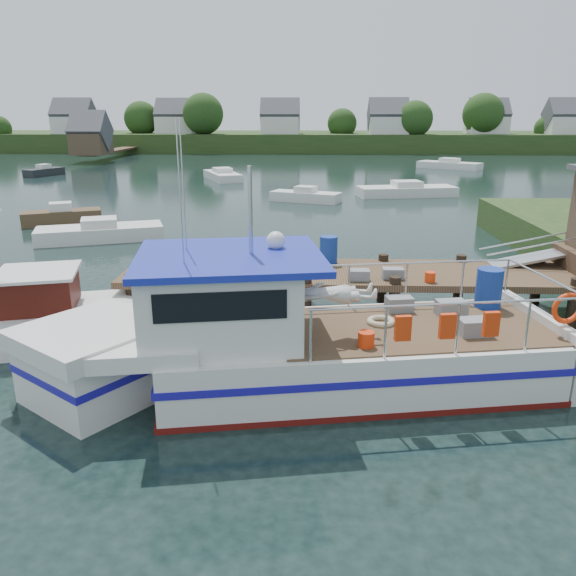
{
  "coord_description": "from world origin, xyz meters",
  "views": [
    {
      "loc": [
        -0.48,
        -16.43,
        5.95
      ],
      "look_at": [
        -1.0,
        -1.5,
        1.3
      ],
      "focal_mm": 35.0,
      "sensor_mm": 36.0,
      "label": 1
    }
  ],
  "objects_px": {
    "moored_far": "(449,165)",
    "moored_d": "(223,175)",
    "dock": "(544,245)",
    "moored_c": "(406,191)",
    "lobster_boat": "(290,343)",
    "moored_a": "(100,232)",
    "moored_e": "(44,171)",
    "work_boat": "(8,322)",
    "moored_rowboat": "(62,216)",
    "moored_b": "(306,196)"
  },
  "relations": [
    {
      "from": "moored_far",
      "to": "moored_d",
      "type": "relative_size",
      "value": 1.02
    },
    {
      "from": "dock",
      "to": "moored_c",
      "type": "relative_size",
      "value": 2.19
    },
    {
      "from": "lobster_boat",
      "to": "moored_a",
      "type": "distance_m",
      "value": 18.06
    },
    {
      "from": "moored_a",
      "to": "moored_e",
      "type": "xyz_separation_m",
      "value": [
        -16.29,
        29.51,
        0.02
      ]
    },
    {
      "from": "work_boat",
      "to": "dock",
      "type": "bearing_deg",
      "value": -4.43
    },
    {
      "from": "dock",
      "to": "moored_d",
      "type": "xyz_separation_m",
      "value": [
        -15.04,
        36.91,
        -1.83
      ]
    },
    {
      "from": "work_boat",
      "to": "moored_a",
      "type": "height_order",
      "value": "work_boat"
    },
    {
      "from": "moored_a",
      "to": "moored_c",
      "type": "height_order",
      "value": "moored_c"
    },
    {
      "from": "moored_rowboat",
      "to": "moored_d",
      "type": "bearing_deg",
      "value": 82.2
    },
    {
      "from": "moored_c",
      "to": "moored_a",
      "type": "bearing_deg",
      "value": -137.71
    },
    {
      "from": "moored_rowboat",
      "to": "moored_d",
      "type": "distance_m",
      "value": 23.25
    },
    {
      "from": "moored_d",
      "to": "lobster_boat",
      "type": "bearing_deg",
      "value": -72.04
    },
    {
      "from": "work_boat",
      "to": "moored_a",
      "type": "distance_m",
      "value": 13.22
    },
    {
      "from": "moored_far",
      "to": "moored_e",
      "type": "relative_size",
      "value": 1.61
    },
    {
      "from": "moored_d",
      "to": "moored_a",
      "type": "bearing_deg",
      "value": -87.0
    },
    {
      "from": "lobster_boat",
      "to": "moored_c",
      "type": "bearing_deg",
      "value": 66.73
    },
    {
      "from": "moored_rowboat",
      "to": "moored_c",
      "type": "xyz_separation_m",
      "value": [
        21.25,
        11.97,
        -0.03
      ]
    },
    {
      "from": "moored_a",
      "to": "moored_c",
      "type": "xyz_separation_m",
      "value": [
        17.59,
        16.07,
        0.02
      ]
    },
    {
      "from": "lobster_boat",
      "to": "moored_c",
      "type": "xyz_separation_m",
      "value": [
        7.79,
        31.22,
        -0.64
      ]
    },
    {
      "from": "dock",
      "to": "moored_a",
      "type": "bearing_deg",
      "value": 149.07
    },
    {
      "from": "moored_far",
      "to": "moored_d",
      "type": "distance_m",
      "value": 26.84
    },
    {
      "from": "work_boat",
      "to": "moored_c",
      "type": "relative_size",
      "value": 1.05
    },
    {
      "from": "work_boat",
      "to": "moored_far",
      "type": "relative_size",
      "value": 1.13
    },
    {
      "from": "moored_a",
      "to": "moored_e",
      "type": "distance_m",
      "value": 33.7
    },
    {
      "from": "work_boat",
      "to": "moored_d",
      "type": "xyz_separation_m",
      "value": [
        -0.12,
        39.66,
        -0.25
      ]
    },
    {
      "from": "work_boat",
      "to": "moored_rowboat",
      "type": "height_order",
      "value": "work_boat"
    },
    {
      "from": "moored_b",
      "to": "moored_d",
      "type": "bearing_deg",
      "value": 106.35
    },
    {
      "from": "work_boat",
      "to": "moored_c",
      "type": "bearing_deg",
      "value": 47.28
    },
    {
      "from": "work_boat",
      "to": "moored_far",
      "type": "xyz_separation_m",
      "value": [
        23.92,
        51.62,
        -0.23
      ]
    },
    {
      "from": "moored_far",
      "to": "moored_d",
      "type": "height_order",
      "value": "moored_far"
    },
    {
      "from": "moored_far",
      "to": "moored_d",
      "type": "bearing_deg",
      "value": -133.3
    },
    {
      "from": "moored_d",
      "to": "moored_e",
      "type": "height_order",
      "value": "moored_e"
    },
    {
      "from": "dock",
      "to": "moored_c",
      "type": "height_order",
      "value": "dock"
    },
    {
      "from": "moored_rowboat",
      "to": "moored_b",
      "type": "distance_m",
      "value": 16.33
    },
    {
      "from": "dock",
      "to": "moored_far",
      "type": "distance_m",
      "value": 49.72
    },
    {
      "from": "work_boat",
      "to": "moored_far",
      "type": "height_order",
      "value": "work_boat"
    },
    {
      "from": "work_boat",
      "to": "lobster_boat",
      "type": "bearing_deg",
      "value": -30.51
    },
    {
      "from": "moored_rowboat",
      "to": "moored_far",
      "type": "height_order",
      "value": "moored_rowboat"
    },
    {
      "from": "work_boat",
      "to": "moored_rowboat",
      "type": "relative_size",
      "value": 1.81
    },
    {
      "from": "dock",
      "to": "work_boat",
      "type": "height_order",
      "value": "dock"
    },
    {
      "from": "lobster_boat",
      "to": "moored_c",
      "type": "distance_m",
      "value": 32.19
    },
    {
      "from": "lobster_boat",
      "to": "work_boat",
      "type": "height_order",
      "value": "lobster_boat"
    },
    {
      "from": "dock",
      "to": "work_boat",
      "type": "distance_m",
      "value": 15.26
    },
    {
      "from": "work_boat",
      "to": "moored_d",
      "type": "distance_m",
      "value": 39.67
    },
    {
      "from": "moored_c",
      "to": "moored_d",
      "type": "distance_m",
      "value": 18.75
    },
    {
      "from": "work_boat",
      "to": "moored_a",
      "type": "xyz_separation_m",
      "value": [
        -2.22,
        13.03,
        -0.26
      ]
    },
    {
      "from": "moored_rowboat",
      "to": "moored_b",
      "type": "relative_size",
      "value": 0.85
    },
    {
      "from": "moored_far",
      "to": "moored_c",
      "type": "bearing_deg",
      "value": -90.54
    },
    {
      "from": "dock",
      "to": "moored_far",
      "type": "bearing_deg",
      "value": 79.57
    },
    {
      "from": "dock",
      "to": "lobster_boat",
      "type": "height_order",
      "value": "lobster_boat"
    }
  ]
}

